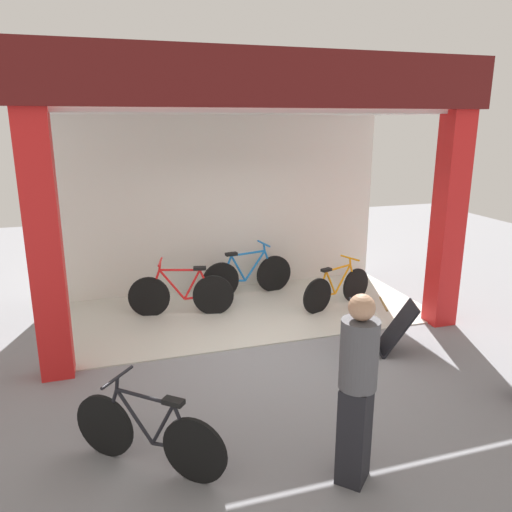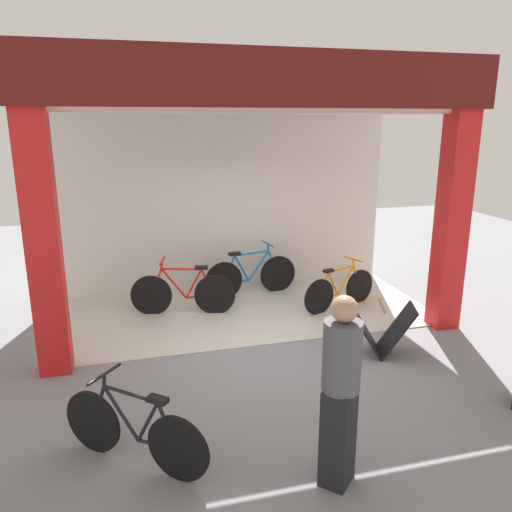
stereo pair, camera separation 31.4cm
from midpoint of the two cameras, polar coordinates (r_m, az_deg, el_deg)
name	(u,v)px [view 2 (the right image)]	position (r m, az deg, el deg)	size (l,w,h in m)	color
ground_plane	(268,345)	(7.31, 2.65, -10.12)	(20.13, 20.13, 0.00)	gray
shop_facade	(243,183)	(8.10, -0.36, 8.26)	(6.26, 3.04, 3.97)	beige
bicycle_inside_0	(340,290)	(8.67, 10.52, -3.80)	(1.47, 0.58, 0.85)	black
bicycle_inside_1	(183,293)	(8.33, -7.18, -4.17)	(1.69, 0.51, 0.94)	black
bicycle_inside_3	(251,275)	(9.15, 0.42, -2.21)	(1.74, 0.48, 0.96)	black
bicycle_parked_0	(134,431)	(4.99, -11.85, -18.92)	(1.26, 1.06, 0.88)	black
sandwich_board_sign	(380,329)	(7.17, 15.18, -8.07)	(1.00, 0.78, 0.72)	black
pedestrian_1	(340,390)	(4.49, 11.62, -14.72)	(0.46, 0.46, 1.76)	black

